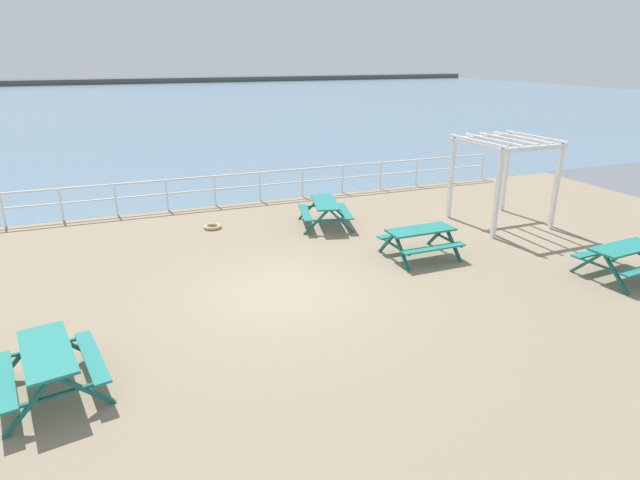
# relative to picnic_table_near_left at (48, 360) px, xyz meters

# --- Properties ---
(ground_plane) EXTENTS (30.00, 24.00, 0.20)m
(ground_plane) POSITION_rel_picnic_table_near_left_xyz_m (4.50, 2.23, -0.68)
(ground_plane) COLOR gray
(sea_band) EXTENTS (142.00, 90.00, 0.01)m
(sea_band) POSITION_rel_picnic_table_near_left_xyz_m (4.50, 54.98, -0.58)
(sea_band) COLOR slate
(sea_band) RESTS_ON ground
(distant_shoreline) EXTENTS (142.00, 6.00, 1.80)m
(distant_shoreline) POSITION_rel_picnic_table_near_left_xyz_m (4.50, 97.98, -0.58)
(distant_shoreline) COLOR #4C4C47
(distant_shoreline) RESTS_ON ground
(seaward_railing) EXTENTS (23.07, 0.07, 1.08)m
(seaward_railing) POSITION_rel_picnic_table_near_left_xyz_m (4.50, 9.98, 0.15)
(seaward_railing) COLOR white
(seaward_railing) RESTS_ON ground
(picnic_table_near_left) EXTENTS (1.83, 2.05, 0.80)m
(picnic_table_near_left) POSITION_rel_picnic_table_near_left_xyz_m (0.00, 0.00, 0.00)
(picnic_table_near_left) COLOR #1E7A70
(picnic_table_near_left) RESTS_ON ground
(picnic_table_near_right) EXTENTS (1.83, 1.57, 0.80)m
(picnic_table_near_right) POSITION_rel_picnic_table_near_left_xyz_m (8.58, 2.99, 0.00)
(picnic_table_near_right) COLOR #1E7A70
(picnic_table_near_right) RESTS_ON ground
(picnic_table_mid_centre) EXTENTS (1.93, 1.69, 0.80)m
(picnic_table_mid_centre) POSITION_rel_picnic_table_near_left_xyz_m (12.39, 0.05, 0.00)
(picnic_table_mid_centre) COLOR #1E7A70
(picnic_table_mid_centre) RESTS_ON ground
(picnic_table_far_left) EXTENTS (1.89, 2.10, 0.80)m
(picnic_table_far_left) POSITION_rel_picnic_table_near_left_xyz_m (7.26, 6.40, 0.00)
(picnic_table_far_left) COLOR #1E7A70
(picnic_table_far_left) RESTS_ON ground
(lattice_pergola) EXTENTS (2.47, 2.59, 2.70)m
(lattice_pergola) POSITION_rel_picnic_table_near_left_xyz_m (12.48, 4.63, 1.41)
(lattice_pergola) COLOR white
(lattice_pergola) RESTS_ON ground
(rope_coil) EXTENTS (0.55, 0.55, 0.11)m
(rope_coil) POSITION_rel_picnic_table_near_left_xyz_m (3.91, 7.42, -0.53)
(rope_coil) COLOR tan
(rope_coil) RESTS_ON ground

